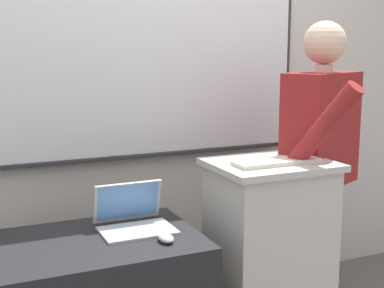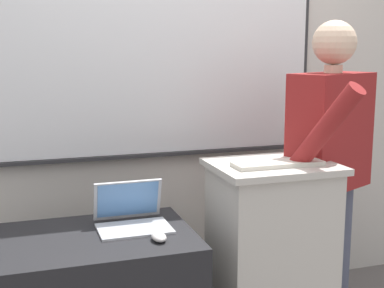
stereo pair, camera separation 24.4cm
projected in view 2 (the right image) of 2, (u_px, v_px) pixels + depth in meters
The scene contains 6 objects.
back_wall at pixel (168, 76), 3.08m from camera, with size 6.40×0.17×2.65m.
lectern_podium at pixel (270, 261), 2.56m from camera, with size 0.57×0.46×0.97m.
person_presenter at pixel (330, 156), 2.72m from camera, with size 0.64×0.69×1.63m.
laptop at pixel (131, 213), 2.42m from camera, with size 0.32×0.28×0.20m.
wireless_keyboard at pixel (278, 164), 2.42m from camera, with size 0.42×0.13×0.02m.
computer_mouse_by_laptop at pixel (159, 237), 2.22m from camera, with size 0.06×0.10×0.03m.
Camera 2 is at (-0.86, -1.82, 1.49)m, focal length 50.00 mm.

